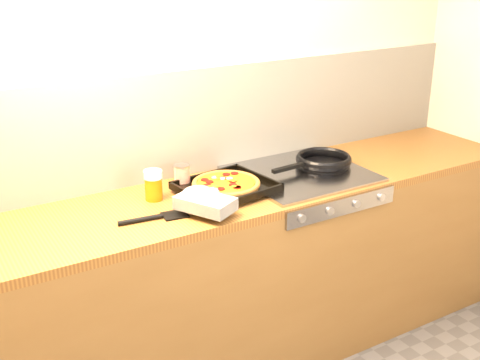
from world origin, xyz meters
TOP-DOWN VIEW (x-y plane):
  - room_shell at (0.00, 1.39)m, footprint 3.20×3.20m
  - counter_run at (0.00, 1.10)m, footprint 3.20×0.62m
  - stovetop at (0.45, 1.10)m, footprint 0.60×0.56m
  - pizza_on_tray at (-0.02, 1.05)m, footprint 0.52×0.49m
  - frying_pan at (0.59, 1.12)m, footprint 0.46×0.29m
  - tomato_can at (-0.10, 1.25)m, footprint 0.08×0.08m
  - juice_glass at (-0.27, 1.18)m, footprint 0.10×0.10m
  - wooden_spoon at (0.06, 1.25)m, footprint 0.29×0.12m
  - black_spatula at (-0.35, 0.99)m, footprint 0.29×0.10m

SIDE VIEW (x-z plane):
  - counter_run at x=0.00m, z-range 0.00..0.90m
  - stovetop at x=0.45m, z-range 0.90..0.92m
  - black_spatula at x=-0.35m, z-range 0.90..0.92m
  - wooden_spoon at x=0.06m, z-range 0.90..0.92m
  - frying_pan at x=0.59m, z-range 0.92..0.96m
  - pizza_on_tray at x=-0.02m, z-range 0.91..0.97m
  - tomato_can at x=-0.10m, z-range 0.90..1.01m
  - juice_glass at x=-0.27m, z-range 0.90..1.03m
  - room_shell at x=0.00m, z-range -0.45..2.75m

